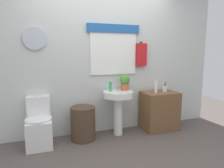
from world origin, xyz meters
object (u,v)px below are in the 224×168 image
Objects in this scene: pedestal_sink at (118,102)px; lotion_bottle at (156,87)px; laundry_hamper at (83,123)px; toilet at (39,126)px; potted_plant at (125,82)px; wooden_cabinet at (159,111)px; toothbrush_cup at (165,89)px; soap_bottle at (110,86)px.

lotion_bottle is at bearing -3.30° from pedestal_sink.
laundry_hamper is 0.67m from pedestal_sink.
pedestal_sink is at bearing -1.41° from toilet.
pedestal_sink is 0.37m from potted_plant.
wooden_cabinet is (0.80, -0.00, -0.22)m from pedestal_sink.
toilet is 1.53m from potted_plant.
toilet is at bearing 177.92° from lotion_bottle.
lotion_bottle is (1.29, -0.04, 0.53)m from laundry_hamper.
toilet is 0.66m from laundry_hamper.
toothbrush_cup reaches higher than laundry_hamper.
laundry_hamper is 1.40m from wooden_cabinet.
pedestal_sink is 3.44× the size of lotion_bottle.
soap_bottle reaches higher than toilet.
wooden_cabinet is 4.22× the size of soap_bottle.
potted_plant is at bearing 23.20° from pedestal_sink.
lotion_bottle reaches higher than toothbrush_cup.
soap_bottle reaches higher than laundry_hamper.
toothbrush_cup reaches higher than wooden_cabinet.
wooden_cabinet is at bearing 20.22° from lotion_bottle.
soap_bottle is at bearing 176.89° from wooden_cabinet.
toothbrush_cup is at bearing -1.68° from soap_bottle.
lotion_bottle is at bearing -164.60° from toothbrush_cup.
lotion_bottle is at bearing -1.77° from laundry_hamper.
wooden_cabinet is (2.06, -0.03, 0.06)m from toilet.
potted_plant is at bearing 2.20° from soap_bottle.
soap_bottle is at bearing -177.80° from potted_plant.
toilet is at bearing 177.31° from laundry_hamper.
potted_plant reaches higher than toilet.
toothbrush_cup is at bearing 10.36° from wooden_cabinet.
potted_plant is 0.79m from toothbrush_cup.
pedestal_sink is at bearing 180.00° from wooden_cabinet.
toothbrush_cup is at bearing 0.75° from laundry_hamper.
laundry_hamper is at bearing -180.00° from pedestal_sink.
pedestal_sink reaches higher than toilet.
lotion_bottle is at bearing -6.32° from soap_bottle.
pedestal_sink reaches higher than laundry_hamper.
lotion_bottle is (-0.11, -0.04, 0.45)m from wooden_cabinet.
pedestal_sink is 2.77× the size of potted_plant.
toilet is at bearing 178.59° from pedestal_sink.
soap_bottle is at bearing 173.68° from lotion_bottle.
wooden_cabinet is (1.40, 0.00, 0.07)m from laundry_hamper.
toilet is 1.29m from pedestal_sink.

